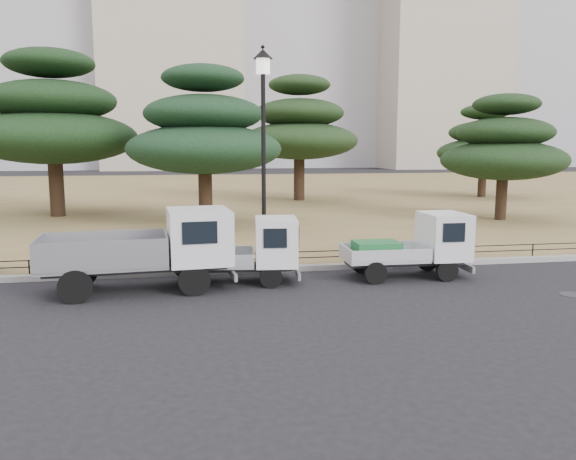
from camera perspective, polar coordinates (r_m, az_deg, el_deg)
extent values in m
plane|color=black|center=(13.85, 1.43, -6.53)|extent=(220.00, 220.00, 0.00)
cube|color=olive|center=(43.94, -6.43, 3.78)|extent=(120.00, 56.00, 0.15)
cube|color=gray|center=(16.31, -0.36, -3.94)|extent=(120.00, 0.25, 0.16)
cylinder|color=black|center=(13.80, -9.51, -5.01)|extent=(0.80, 0.22, 0.78)
cylinder|color=black|center=(15.45, -10.11, -3.58)|extent=(0.80, 0.22, 0.78)
cylinder|color=black|center=(13.83, -20.80, -5.42)|extent=(0.80, 0.22, 0.78)
cylinder|color=black|center=(15.48, -20.17, -3.95)|extent=(0.80, 0.22, 0.78)
cube|color=#2D2D30|center=(14.53, -15.03, -3.67)|extent=(4.44, 1.31, 0.14)
cube|color=slate|center=(14.48, -18.21, -2.04)|extent=(3.18, 1.97, 0.76)
cube|color=silver|center=(14.47, -9.02, -0.56)|extent=(1.68, 1.99, 1.34)
cylinder|color=black|center=(14.37, -1.74, -4.79)|extent=(0.59, 0.21, 0.57)
cylinder|color=black|center=(15.60, -1.92, -3.74)|extent=(0.59, 0.21, 0.57)
cylinder|color=black|center=(14.43, -9.41, -4.85)|extent=(0.59, 0.21, 0.57)
cylinder|color=black|center=(15.65, -8.97, -3.80)|extent=(0.59, 0.21, 0.57)
cube|color=#2D2D30|center=(14.95, -5.41, -3.78)|extent=(3.15, 1.03, 0.13)
cube|color=#AEB0B5|center=(14.93, -7.58, -2.82)|extent=(2.26, 1.52, 0.38)
cube|color=silver|center=(14.83, -1.22, -1.15)|extent=(1.22, 1.52, 1.24)
cube|color=#1B6038|center=(14.92, -8.41, -2.47)|extent=(1.26, 0.97, 0.42)
cylinder|color=black|center=(15.66, 15.85, -3.97)|extent=(0.60, 0.17, 0.60)
cylinder|color=black|center=(16.83, 13.98, -3.05)|extent=(0.60, 0.17, 0.60)
cylinder|color=black|center=(14.94, 8.89, -4.34)|extent=(0.60, 0.17, 0.60)
cylinder|color=black|center=(16.16, 7.47, -3.34)|extent=(0.60, 0.17, 0.60)
cube|color=#2D2D30|center=(15.85, 11.71, -3.16)|extent=(3.22, 0.79, 0.14)
cube|color=silver|center=(15.61, 9.73, -2.29)|extent=(2.23, 1.39, 0.40)
cube|color=silver|center=(16.16, 15.53, -0.55)|extent=(1.14, 1.49, 1.26)
cube|color=#1E6933|center=(15.52, 8.97, -1.96)|extent=(1.23, 0.90, 0.44)
cylinder|color=black|center=(16.49, -2.43, -3.26)|extent=(0.46, 0.46, 0.17)
cylinder|color=black|center=(16.16, -2.49, 6.22)|extent=(0.13, 0.13, 5.27)
cylinder|color=white|center=(16.31, -2.56, 16.26)|extent=(0.42, 0.42, 0.42)
cone|color=black|center=(16.36, -2.57, 17.45)|extent=(0.55, 0.55, 0.26)
cylinder|color=black|center=(16.40, -0.45, -2.91)|extent=(38.00, 0.03, 0.03)
cylinder|color=black|center=(16.37, -0.45, -2.29)|extent=(38.00, 0.03, 0.03)
cylinder|color=black|center=(16.40, -0.45, -2.91)|extent=(0.04, 0.04, 0.40)
cylinder|color=#2D2D30|center=(15.43, 26.93, -5.87)|extent=(0.60, 0.60, 0.01)
cylinder|color=black|center=(30.34, -22.46, 4.30)|extent=(0.71, 0.71, 3.17)
ellipsoid|color=black|center=(30.29, -22.71, 8.64)|extent=(8.14, 8.14, 2.61)
ellipsoid|color=black|center=(30.37, -22.90, 12.01)|extent=(6.22, 6.22, 1.99)
ellipsoid|color=black|center=(30.55, -23.10, 15.34)|extent=(4.29, 4.29, 1.37)
cylinder|color=black|center=(25.46, -8.39, 3.68)|extent=(0.61, 0.61, 2.73)
ellipsoid|color=#15301A|center=(25.38, -8.48, 8.13)|extent=(6.87, 6.87, 2.20)
ellipsoid|color=#15301A|center=(25.42, -8.56, 11.59)|extent=(5.25, 5.25, 1.68)
ellipsoid|color=#15301A|center=(25.56, -8.64, 15.02)|extent=(3.62, 3.62, 1.16)
cylinder|color=black|center=(36.64, 1.14, 5.49)|extent=(0.70, 0.70, 3.13)
ellipsoid|color=black|center=(36.60, 1.15, 9.04)|extent=(7.52, 7.52, 2.41)
ellipsoid|color=black|center=(36.66, 1.16, 11.79)|extent=(5.74, 5.74, 1.84)
ellipsoid|color=black|center=(36.81, 1.17, 14.52)|extent=(3.97, 3.97, 1.27)
cylinder|color=black|center=(28.54, 20.86, 3.29)|extent=(0.52, 0.52, 2.30)
ellipsoid|color=black|center=(28.46, 21.03, 6.63)|extent=(5.83, 5.83, 1.86)
ellipsoid|color=black|center=(28.46, 21.17, 9.22)|extent=(4.45, 4.45, 1.42)
ellipsoid|color=black|center=(28.52, 21.31, 11.81)|extent=(3.07, 3.07, 0.98)
cylinder|color=black|center=(41.33, 19.13, 4.91)|extent=(0.56, 0.56, 2.48)
ellipsoid|color=#1A3116|center=(41.28, 19.25, 7.40)|extent=(6.32, 6.32, 2.02)
ellipsoid|color=#1A3116|center=(41.29, 19.34, 9.33)|extent=(4.83, 4.83, 1.55)
ellipsoid|color=#1A3116|center=(41.35, 19.44, 11.26)|extent=(3.33, 3.33, 1.07)
cube|color=#AAA08C|center=(101.02, -11.81, 21.93)|extent=(22.00, 20.00, 55.00)
cube|color=#AAA08C|center=(106.22, 14.83, 19.21)|extent=(20.00, 18.00, 48.00)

